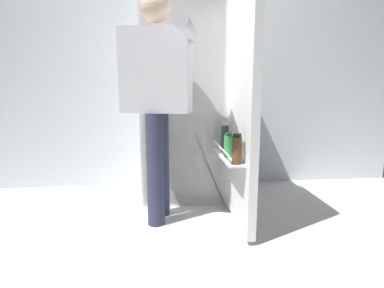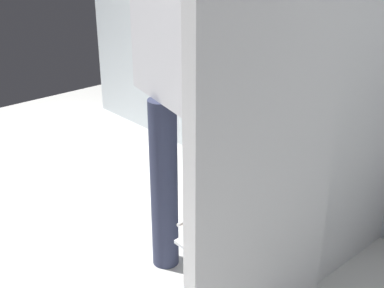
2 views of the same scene
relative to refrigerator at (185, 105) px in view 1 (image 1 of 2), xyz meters
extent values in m
plane|color=silver|center=(-0.03, -0.50, -0.82)|extent=(5.60, 5.60, 0.00)
cube|color=silver|center=(-0.03, 0.41, 0.40)|extent=(4.40, 0.10, 2.44)
cube|color=white|center=(-0.03, 0.06, 0.00)|extent=(0.69, 0.61, 1.64)
cube|color=white|center=(-0.03, -0.25, 0.00)|extent=(0.65, 0.01, 1.60)
cube|color=white|center=(-0.03, -0.20, -0.01)|extent=(0.61, 0.09, 0.01)
cube|color=white|center=(0.34, -0.59, -0.01)|extent=(0.05, 0.68, 1.57)
cube|color=white|center=(0.26, -0.59, -0.33)|extent=(0.11, 0.57, 0.01)
cylinder|color=silver|center=(0.21, -0.59, -0.27)|extent=(0.01, 0.54, 0.01)
cylinder|color=#333842|center=(0.26, -0.42, -0.23)|extent=(0.05, 0.05, 0.19)
cylinder|color=silver|center=(0.26, -0.42, -0.12)|extent=(0.04, 0.04, 0.02)
cylinder|color=brown|center=(0.26, -0.82, -0.24)|extent=(0.06, 0.06, 0.17)
cylinder|color=black|center=(0.26, -0.82, -0.15)|extent=(0.05, 0.05, 0.02)
cylinder|color=green|center=(0.25, -0.62, -0.25)|extent=(0.06, 0.06, 0.15)
cylinder|color=#195B28|center=(0.25, -0.62, -0.17)|extent=(0.04, 0.04, 0.02)
cylinder|color=#2D334C|center=(-0.21, -0.40, -0.42)|extent=(0.12, 0.12, 0.79)
cylinder|color=#2D334C|center=(-0.25, -0.56, -0.42)|extent=(0.12, 0.12, 0.79)
cube|color=silver|center=(-0.23, -0.48, 0.25)|extent=(0.50, 0.32, 0.56)
sphere|color=beige|center=(-0.23, -0.48, 0.66)|extent=(0.20, 0.20, 0.20)
cylinder|color=silver|center=(-0.17, -0.25, 0.23)|extent=(0.08, 0.08, 0.53)
cylinder|color=silver|center=(-0.02, -0.76, 0.47)|extent=(0.20, 0.53, 0.08)
camera|label=1|loc=(-0.18, -2.61, 0.13)|focal=28.37mm
camera|label=2|loc=(1.26, -1.74, 0.62)|focal=47.03mm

